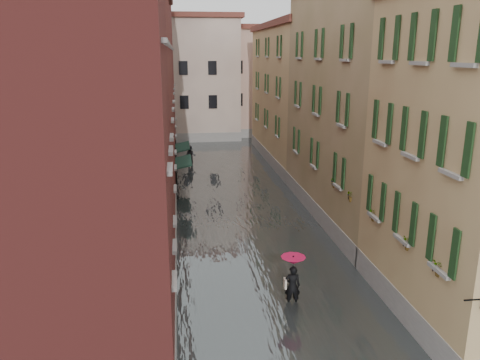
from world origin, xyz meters
TOP-DOWN VIEW (x-y plane):
  - ground at (0.00, 0.00)m, footprint 120.00×120.00m
  - floodwater at (0.00, 13.00)m, footprint 10.00×60.00m
  - building_left_near at (-7.00, -2.00)m, footprint 6.00×8.00m
  - building_left_mid at (-7.00, 9.00)m, footprint 6.00×14.00m
  - building_left_far at (-7.00, 24.00)m, footprint 6.00×16.00m
  - building_right_mid at (7.00, 9.00)m, footprint 6.00×14.00m
  - building_right_far at (7.00, 24.00)m, footprint 6.00×16.00m
  - building_end_cream at (-3.00, 38.00)m, footprint 12.00×9.00m
  - building_end_pink at (6.00, 40.00)m, footprint 10.00×9.00m
  - awning_near at (-3.48, 14.05)m, footprint 1.09×3.40m
  - awning_far at (-3.48, 19.15)m, footprint 1.09×3.33m
  - window_planters at (4.12, 0.59)m, footprint 0.59×10.65m
  - pedestrian_main at (0.45, -0.48)m, footprint 0.96×0.96m
  - pedestrian_far at (-2.73, 23.23)m, footprint 0.96×0.79m

SIDE VIEW (x-z plane):
  - ground at x=0.00m, z-range 0.00..0.00m
  - floodwater at x=0.00m, z-range 0.00..0.20m
  - pedestrian_far at x=-2.73m, z-range 0.00..1.83m
  - pedestrian_main at x=0.45m, z-range 0.22..2.28m
  - awning_far at x=-3.48m, z-range 1.07..3.87m
  - awning_near at x=-3.48m, z-range 1.08..3.88m
  - window_planters at x=4.12m, z-range 3.09..3.93m
  - building_right_far at x=7.00m, z-range 0.00..11.50m
  - building_end_pink at x=6.00m, z-range 0.00..12.00m
  - building_left_mid at x=-7.00m, z-range 0.00..12.50m
  - building_left_near at x=-7.00m, z-range 0.00..13.00m
  - building_right_mid at x=7.00m, z-range 0.00..13.00m
  - building_end_cream at x=-3.00m, z-range 0.00..13.00m
  - building_left_far at x=-7.00m, z-range 0.00..14.00m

